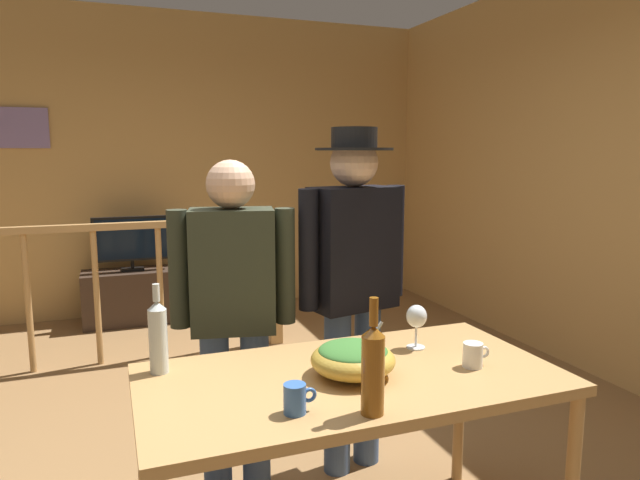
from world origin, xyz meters
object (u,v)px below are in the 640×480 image
at_px(framed_picture, 21,128).
at_px(tv_console, 134,296).
at_px(wine_glass, 416,318).
at_px(flat_screen_tv, 131,239).
at_px(salad_bowl, 353,358).
at_px(wine_bottle_amber, 373,368).
at_px(person_standing_right, 353,271).
at_px(serving_table, 351,393).
at_px(wine_bottle_clear, 158,336).
at_px(mug_white, 473,355).
at_px(stair_railing, 129,273).
at_px(person_standing_left, 233,304).
at_px(mug_blue, 296,399).

distance_m(framed_picture, tv_console, 1.79).
bearing_deg(wine_glass, tv_console, 105.80).
xyz_separation_m(flat_screen_tv, salad_bowl, (0.62, -3.60, 0.06)).
xyz_separation_m(wine_bottle_amber, person_standing_right, (0.36, 0.96, 0.09)).
distance_m(serving_table, wine_bottle_clear, 0.73).
distance_m(mug_white, person_standing_right, 0.78).
relative_size(framed_picture, stair_railing, 0.14).
distance_m(stair_railing, person_standing_left, 1.99).
relative_size(flat_screen_tv, person_standing_left, 0.44).
distance_m(tv_console, wine_bottle_amber, 4.02).
xyz_separation_m(flat_screen_tv, mug_white, (1.07, -3.68, 0.04)).
height_order(stair_railing, salad_bowl, stair_railing).
height_order(framed_picture, tv_console, framed_picture).
relative_size(framed_picture, serving_table, 0.30).
bearing_deg(person_standing_left, salad_bowl, 125.59).
bearing_deg(wine_bottle_amber, serving_table, 78.09).
height_order(framed_picture, flat_screen_tv, framed_picture).
bearing_deg(flat_screen_tv, person_standing_right, -72.79).
bearing_deg(tv_console, mug_blue, -85.07).
distance_m(wine_glass, wine_bottle_clear, 1.01).
distance_m(tv_console, mug_blue, 3.89).
bearing_deg(mug_blue, framed_picture, 106.20).
relative_size(stair_railing, flat_screen_tv, 4.87).
bearing_deg(framed_picture, wine_glass, -63.75).
distance_m(flat_screen_tv, person_standing_left, 2.95).
height_order(wine_bottle_amber, mug_white, wine_bottle_amber).
xyz_separation_m(stair_railing, salad_bowl, (0.67, -2.60, 0.16)).
xyz_separation_m(person_standing_left, person_standing_right, (0.58, 0.00, 0.11)).
bearing_deg(mug_blue, person_standing_left, 90.45).
bearing_deg(serving_table, wine_bottle_amber, -101.91).
bearing_deg(flat_screen_tv, person_standing_left, -83.70).
xyz_separation_m(framed_picture, mug_white, (1.94, -4.00, -0.96)).
height_order(tv_console, wine_bottle_clear, wine_bottle_clear).
xyz_separation_m(mug_white, mug_blue, (-0.74, -0.13, 0.00)).
height_order(flat_screen_tv, salad_bowl, flat_screen_tv).
bearing_deg(wine_bottle_clear, mug_blue, -53.07).
height_order(mug_white, person_standing_right, person_standing_right).
relative_size(stair_railing, wine_bottle_amber, 8.88).
distance_m(flat_screen_tv, wine_glass, 3.56).
height_order(mug_blue, person_standing_right, person_standing_right).
distance_m(stair_railing, tv_console, 1.11).
relative_size(flat_screen_tv, mug_white, 6.09).
bearing_deg(mug_blue, stair_railing, 97.90).
relative_size(tv_console, flat_screen_tv, 1.34).
distance_m(framed_picture, serving_table, 4.31).
bearing_deg(mug_white, stair_railing, 112.87).
height_order(serving_table, person_standing_right, person_standing_right).
distance_m(stair_railing, mug_white, 2.91).
height_order(serving_table, wine_glass, wine_glass).
distance_m(flat_screen_tv, salad_bowl, 3.65).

